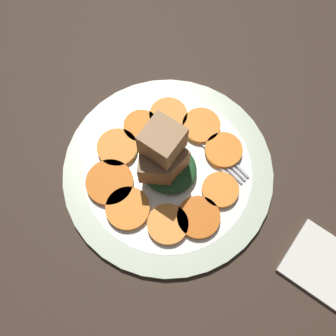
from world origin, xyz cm
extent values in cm
cube|color=#38281E|center=(0.00, 0.00, 1.00)|extent=(120.00, 120.00, 2.00)
cylinder|color=beige|center=(0.00, 0.00, 2.50)|extent=(30.10, 30.10, 1.00)
cylinder|color=white|center=(0.00, 0.00, 2.55)|extent=(24.08, 24.08, 1.00)
cylinder|color=orange|center=(4.94, -6.96, 3.58)|extent=(5.67, 5.67, 0.95)
cylinder|color=orange|center=(7.09, -3.13, 3.58)|extent=(5.24, 5.24, 0.95)
cylinder|color=orange|center=(7.86, 1.60, 3.58)|extent=(5.88, 5.88, 0.95)
cylinder|color=orange|center=(5.47, 6.37, 3.58)|extent=(6.69, 6.69, 0.95)
cylinder|color=orange|center=(1.14, 7.87, 3.58)|extent=(6.08, 6.08, 0.95)
cylinder|color=orange|center=(-4.60, 6.45, 3.58)|extent=(5.62, 5.62, 0.95)
cylinder|color=orange|center=(-7.43, 3.25, 3.58)|extent=(5.91, 5.91, 0.95)
cylinder|color=orange|center=(-7.70, -1.74, 3.58)|extent=(5.14, 5.14, 0.95)
cylinder|color=orange|center=(-4.80, -7.01, 3.58)|extent=(5.40, 5.40, 0.95)
cylinder|color=orange|center=(-0.15, -8.38, 3.58)|extent=(5.59, 5.59, 0.95)
ellipsoid|color=#235128|center=(0.00, 0.00, 4.28)|extent=(8.33, 7.50, 2.37)
cube|color=brown|center=(0.88, 1.46, 7.66)|extent=(6.00, 6.00, 4.38)
cube|color=olive|center=(1.64, -0.37, 7.14)|extent=(4.59, 4.59, 3.35)
cube|color=olive|center=(-0.18, 0.09, 7.56)|extent=(4.68, 4.68, 4.19)
cube|color=olive|center=(1.36, -0.31, 11.29)|extent=(4.14, 4.14, 3.88)
cube|color=olive|center=(0.83, -0.05, 12.29)|extent=(4.61, 4.61, 4.55)
cube|color=#B2B2B7|center=(1.63, -7.34, 3.30)|extent=(11.39, 3.61, 0.40)
cube|color=#B2B2B7|center=(-4.62, -5.91, 3.30)|extent=(1.86, 2.56, 0.40)
cube|color=#B2B2B7|center=(-7.71, -6.23, 3.30)|extent=(4.46, 1.30, 0.40)
cube|color=#B2B2B7|center=(-7.57, -5.58, 3.30)|extent=(4.46, 1.30, 0.40)
cube|color=#B2B2B7|center=(-7.42, -4.93, 3.30)|extent=(4.46, 1.30, 0.40)
cube|color=#B2B2B7|center=(-7.27, -4.28, 3.30)|extent=(4.46, 1.30, 0.40)
camera|label=1|loc=(-11.87, 16.52, 59.50)|focal=45.00mm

